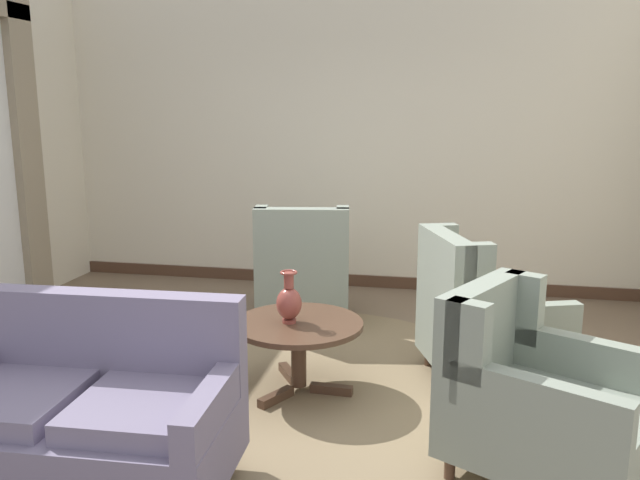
# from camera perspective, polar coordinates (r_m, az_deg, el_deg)

# --- Properties ---
(ground) EXTENTS (8.40, 8.40, 0.00)m
(ground) POSITION_cam_1_polar(r_m,az_deg,el_deg) (4.26, -3.65, -14.19)
(ground) COLOR brown
(wall_back) EXTENTS (6.16, 0.08, 3.30)m
(wall_back) POSITION_cam_1_polar(r_m,az_deg,el_deg) (6.64, 2.68, 9.97)
(wall_back) COLOR beige
(wall_back) RESTS_ON ground
(baseboard_back) EXTENTS (6.00, 0.03, 0.12)m
(baseboard_back) POSITION_cam_1_polar(r_m,az_deg,el_deg) (6.83, 2.48, -3.51)
(baseboard_back) COLOR #4C3323
(baseboard_back) RESTS_ON ground
(area_rug) EXTENTS (3.21, 3.21, 0.01)m
(area_rug) POSITION_cam_1_polar(r_m,az_deg,el_deg) (4.52, -2.64, -12.50)
(area_rug) COLOR #847051
(area_rug) RESTS_ON ground
(coffee_table) EXTENTS (0.84, 0.84, 0.49)m
(coffee_table) POSITION_cam_1_polar(r_m,az_deg,el_deg) (4.28, -1.89, -8.34)
(coffee_table) COLOR #4C3323
(coffee_table) RESTS_ON ground
(porcelain_vase) EXTENTS (0.16, 0.16, 0.34)m
(porcelain_vase) POSITION_cam_1_polar(r_m,az_deg,el_deg) (4.19, -2.73, -5.41)
(porcelain_vase) COLOR brown
(porcelain_vase) RESTS_ON coffee_table
(settee) EXTENTS (1.45, 0.85, 0.94)m
(settee) POSITION_cam_1_polar(r_m,az_deg,el_deg) (3.42, -19.76, -14.26)
(settee) COLOR slate
(settee) RESTS_ON ground
(armchair_near_window) EXTENTS (1.06, 0.99, 1.04)m
(armchair_near_window) POSITION_cam_1_polar(r_m,az_deg,el_deg) (4.55, 13.90, -6.83)
(armchair_near_window) COLOR gray
(armchair_near_window) RESTS_ON ground
(armchair_back_corner) EXTENTS (0.90, 0.96, 1.05)m
(armchair_back_corner) POSITION_cam_1_polar(r_m,az_deg,el_deg) (5.60, -1.47, -2.97)
(armchair_back_corner) COLOR gray
(armchair_back_corner) RESTS_ON ground
(armchair_foreground_right) EXTENTS (1.16, 1.10, 0.97)m
(armchair_foreground_right) POSITION_cam_1_polar(r_m,az_deg,el_deg) (3.52, 18.40, -13.16)
(armchair_foreground_right) COLOR gray
(armchair_foreground_right) RESTS_ON ground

